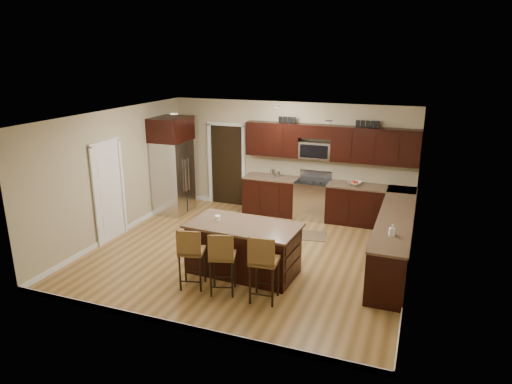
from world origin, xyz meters
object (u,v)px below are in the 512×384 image
at_px(island, 244,250).
at_px(range, 312,199).
at_px(stool_left, 191,251).
at_px(stool_right, 263,261).
at_px(refrigerator, 173,164).
at_px(stool_mid, 222,256).

bearing_deg(island, range, 85.69).
height_order(island, stool_left, stool_left).
xyz_separation_m(island, stool_right, (0.67, -0.85, 0.28)).
xyz_separation_m(stool_right, refrigerator, (-3.52, 3.30, 0.50)).
relative_size(range, island, 0.55).
bearing_deg(stool_mid, refrigerator, 114.08).
relative_size(island, stool_right, 1.78).
bearing_deg(refrigerator, island, -40.70).
height_order(stool_right, refrigerator, refrigerator).
distance_m(range, island, 3.25).
bearing_deg(stool_left, stool_right, -14.48).
relative_size(island, stool_left, 1.88).
height_order(stool_left, stool_mid, stool_mid).
distance_m(stool_left, refrigerator, 4.03).
bearing_deg(island, stool_mid, -88.73).
bearing_deg(range, island, -97.92).
bearing_deg(stool_right, stool_mid, 175.20).
xyz_separation_m(island, stool_mid, (-0.03, -0.84, 0.24)).
bearing_deg(stool_mid, range, 66.77).
bearing_deg(refrigerator, stool_right, -43.14).
height_order(stool_mid, refrigerator, refrigerator).
bearing_deg(range, stool_left, -104.44).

